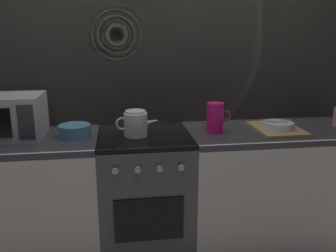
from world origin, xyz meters
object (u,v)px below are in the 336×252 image
dish_pile (277,127)px  microwave (5,117)px  stove_unit (145,197)px  kettle (136,124)px  mixing_bowl (75,131)px  pitcher (215,118)px

dish_pile → microwave: bearing=177.1°
stove_unit → kettle: bearing=-154.6°
mixing_bowl → pitcher: bearing=-1.7°
microwave → dish_pile: size_ratio=1.15×
stove_unit → microwave: 1.05m
kettle → pitcher: bearing=0.5°
stove_unit → microwave: microwave is taller
mixing_bowl → stove_unit: bearing=-0.7°
microwave → kettle: (0.81, -0.08, -0.05)m
kettle → dish_pile: (0.96, -0.01, -0.06)m
kettle → mixing_bowl: 0.39m
microwave → kettle: size_ratio=1.62×
mixing_bowl → dish_pile: mixing_bowl is taller
mixing_bowl → pitcher: 0.91m
kettle → mixing_bowl: bearing=175.4°
stove_unit → kettle: 0.54m
stove_unit → pitcher: pitcher is taller
stove_unit → microwave: bearing=176.3°
pitcher → dish_pile: size_ratio=0.50×
microwave → pitcher: 1.34m
stove_unit → kettle: (-0.05, -0.03, 0.53)m
stove_unit → kettle: size_ratio=3.16×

